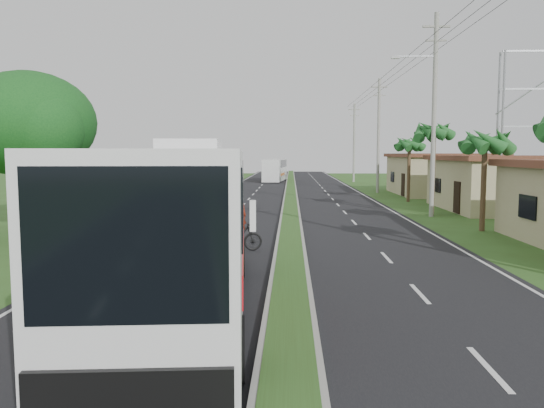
{
  "coord_description": "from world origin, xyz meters",
  "views": [
    {
      "loc": [
        0.02,
        -14.11,
        3.77
      ],
      "look_at": [
        -0.72,
        6.7,
        1.8
      ],
      "focal_mm": 35.0,
      "sensor_mm": 36.0,
      "label": 1
    }
  ],
  "objects": [
    {
      "name": "lane_edge_right",
      "position": [
        6.7,
        20.0,
        0.0
      ],
      "size": [
        0.12,
        160.0,
        0.01
      ],
      "primitive_type": "cube",
      "color": "silver",
      "rests_on": "ground"
    },
    {
      "name": "shop_far",
      "position": [
        14.0,
        36.0,
        1.93
      ],
      "size": [
        8.6,
        11.6,
        3.82
      ],
      "color": "tan",
      "rests_on": "ground"
    },
    {
      "name": "utility_pole_d",
      "position": [
        8.5,
        58.0,
        5.42
      ],
      "size": [
        1.6,
        0.28,
        10.5
      ],
      "color": "gray",
      "rests_on": "ground"
    },
    {
      "name": "palm_verge_b",
      "position": [
        9.4,
        12.0,
        4.36
      ],
      "size": [
        2.4,
        2.4,
        5.05
      ],
      "color": "#473321",
      "rests_on": "ground"
    },
    {
      "name": "motorcyclist",
      "position": [
        -2.0,
        6.09,
        0.8
      ],
      "size": [
        1.91,
        0.91,
        2.25
      ],
      "rotation": [
        0.0,
        0.0,
        0.22
      ],
      "color": "black",
      "rests_on": "ground"
    },
    {
      "name": "ground",
      "position": [
        0.0,
        0.0,
        0.0
      ],
      "size": [
        180.0,
        180.0,
        0.0
      ],
      "primitive_type": "plane",
      "color": "#2F4D1C",
      "rests_on": "ground"
    },
    {
      "name": "coach_bus_far",
      "position": [
        -2.17,
        58.91,
        1.73
      ],
      "size": [
        3.16,
        10.65,
        3.06
      ],
      "rotation": [
        0.0,
        0.0,
        -0.08
      ],
      "color": "white",
      "rests_on": "ground"
    },
    {
      "name": "shop_mid",
      "position": [
        14.0,
        22.0,
        1.86
      ],
      "size": [
        7.6,
        10.6,
        3.67
      ],
      "color": "tan",
      "rests_on": "ground"
    },
    {
      "name": "utility_pole_b",
      "position": [
        8.47,
        18.0,
        6.26
      ],
      "size": [
        3.2,
        0.28,
        12.0
      ],
      "color": "gray",
      "rests_on": "ground"
    },
    {
      "name": "road_asphalt",
      "position": [
        0.0,
        20.0,
        0.01
      ],
      "size": [
        14.0,
        160.0,
        0.02
      ],
      "primitive_type": "cube",
      "color": "black",
      "rests_on": "ground"
    },
    {
      "name": "coach_bus_main",
      "position": [
        -2.46,
        -1.66,
        2.27
      ],
      "size": [
        3.77,
        12.95,
        4.13
      ],
      "rotation": [
        0.0,
        0.0,
        0.09
      ],
      "color": "white",
      "rests_on": "ground"
    },
    {
      "name": "median_strip",
      "position": [
        0.0,
        20.0,
        0.1
      ],
      "size": [
        1.2,
        160.0,
        0.18
      ],
      "color": "gray",
      "rests_on": "ground"
    },
    {
      "name": "utility_pole_c",
      "position": [
        8.5,
        38.0,
        5.67
      ],
      "size": [
        1.6,
        0.28,
        11.0
      ],
      "color": "gray",
      "rests_on": "ground"
    },
    {
      "name": "palm_verge_d",
      "position": [
        9.3,
        28.0,
        4.55
      ],
      "size": [
        2.4,
        2.4,
        5.25
      ],
      "color": "#473321",
      "rests_on": "ground"
    },
    {
      "name": "lane_edge_left",
      "position": [
        -6.7,
        20.0,
        0.0
      ],
      "size": [
        0.12,
        160.0,
        0.01
      ],
      "primitive_type": "cube",
      "color": "silver",
      "rests_on": "ground"
    },
    {
      "name": "palm_verge_c",
      "position": [
        8.8,
        19.0,
        5.12
      ],
      "size": [
        2.4,
        2.4,
        5.85
      ],
      "color": "#473321",
      "rests_on": "ground"
    },
    {
      "name": "shade_tree",
      "position": [
        -12.11,
        10.02,
        5.03
      ],
      "size": [
        6.3,
        6.0,
        7.54
      ],
      "color": "#473321",
      "rests_on": "ground"
    }
  ]
}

